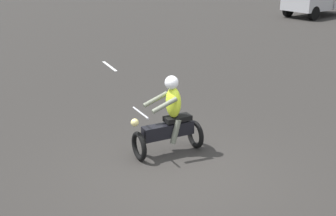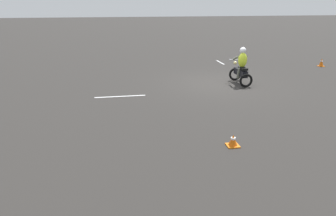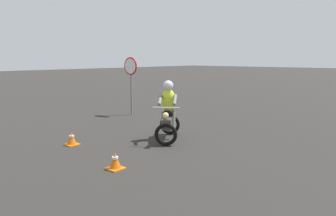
# 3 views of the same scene
# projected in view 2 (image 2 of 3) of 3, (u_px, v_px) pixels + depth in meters

# --- Properties ---
(ground_plane) EXTENTS (120.00, 120.00, 0.00)m
(ground_plane) POSITION_uv_depth(u_px,v_px,m) (219.00, 83.00, 14.90)
(ground_plane) COLOR #2D2B28
(motorcycle_rider_foreground) EXTENTS (0.70, 1.51, 1.66)m
(motorcycle_rider_foreground) POSITION_uv_depth(u_px,v_px,m) (241.00, 68.00, 14.59)
(motorcycle_rider_foreground) COLOR black
(motorcycle_rider_foreground) RESTS_ON ground
(traffic_cone_mid_center) EXTENTS (0.32, 0.32, 0.45)m
(traffic_cone_mid_center) POSITION_uv_depth(u_px,v_px,m) (321.00, 63.00, 18.62)
(traffic_cone_mid_center) COLOR orange
(traffic_cone_mid_center) RESTS_ON ground
(traffic_cone_mid_left) EXTENTS (0.32, 0.32, 0.31)m
(traffic_cone_mid_left) POSITION_uv_depth(u_px,v_px,m) (233.00, 141.00, 8.50)
(traffic_cone_mid_left) COLOR orange
(traffic_cone_mid_left) RESTS_ON ground
(lane_stripe_e) EXTENTS (1.99, 0.12, 0.01)m
(lane_stripe_e) POSITION_uv_depth(u_px,v_px,m) (120.00, 96.00, 12.90)
(lane_stripe_e) COLOR silver
(lane_stripe_e) RESTS_ON ground
(lane_stripe_s) EXTENTS (0.12, 1.33, 0.01)m
(lane_stripe_s) POSITION_uv_depth(u_px,v_px,m) (220.00, 62.00, 19.86)
(lane_stripe_s) COLOR silver
(lane_stripe_s) RESTS_ON ground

